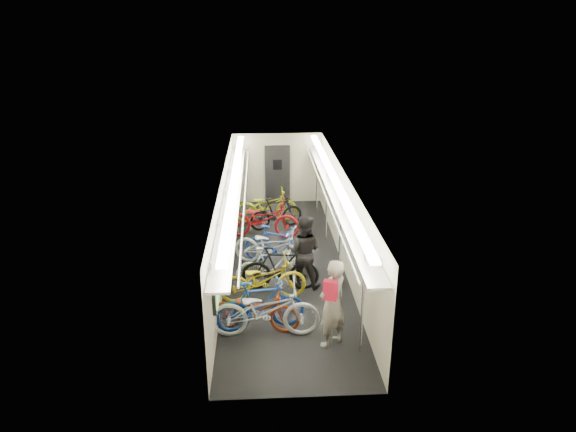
{
  "coord_description": "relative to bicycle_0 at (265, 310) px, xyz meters",
  "views": [
    {
      "loc": [
        -0.57,
        -11.92,
        5.88
      ],
      "look_at": [
        0.12,
        0.52,
        1.15
      ],
      "focal_mm": 32.0,
      "sensor_mm": 36.0,
      "label": 1
    }
  ],
  "objects": [
    {
      "name": "bicycle_10",
      "position": [
        0.12,
        6.3,
        -0.06
      ],
      "size": [
        1.99,
        0.85,
        1.02
      ],
      "primitive_type": "imported",
      "rotation": [
        0.0,
        0.0,
        1.67
      ],
      "color": "#BBC612",
      "rests_on": "ground"
    },
    {
      "name": "bicycle_8",
      "position": [
        -0.01,
        4.99,
        -0.0
      ],
      "size": [
        2.26,
        1.12,
        1.14
      ],
      "primitive_type": "imported",
      "rotation": [
        0.0,
        0.0,
        1.39
      ],
      "color": "#9F1117",
      "rests_on": "ground"
    },
    {
      "name": "bicycle_9",
      "position": [
        0.41,
        5.67,
        -0.06
      ],
      "size": [
        1.75,
        1.03,
        1.01
      ],
      "primitive_type": "imported",
      "rotation": [
        0.0,
        0.0,
        1.92
      ],
      "color": "black",
      "rests_on": "ground"
    },
    {
      "name": "passenger_mid",
      "position": [
        0.92,
        2.02,
        0.32
      ],
      "size": [
        1.0,
        0.87,
        1.77
      ],
      "primitive_type": "imported",
      "rotation": [
        0.0,
        0.0,
        2.88
      ],
      "color": "black",
      "rests_on": "ground"
    },
    {
      "name": "bicycle_1",
      "position": [
        -0.09,
        0.22,
        -0.02
      ],
      "size": [
        1.89,
        0.77,
        1.1
      ],
      "primitive_type": "imported",
      "rotation": [
        0.0,
        0.0,
        1.71
      ],
      "color": "#1B47A5",
      "rests_on": "ground"
    },
    {
      "name": "passenger_near",
      "position": [
        1.27,
        -0.38,
        0.33
      ],
      "size": [
        0.78,
        0.75,
        1.8
      ],
      "primitive_type": "imported",
      "rotation": [
        0.0,
        0.0,
        3.84
      ],
      "color": "gray",
      "rests_on": "ground"
    },
    {
      "name": "bicycle_6",
      "position": [
        0.19,
        3.12,
        -0.04
      ],
      "size": [
        2.14,
        1.45,
        1.07
      ],
      "primitive_type": "imported",
      "rotation": [
        0.0,
        0.0,
        1.17
      ],
      "color": "silver",
      "rests_on": "ground"
    },
    {
      "name": "train_car_shell",
      "position": [
        0.17,
        3.85,
        1.09
      ],
      "size": [
        10.0,
        10.0,
        10.0
      ],
      "color": "black",
      "rests_on": "ground"
    },
    {
      "name": "bicycle_5",
      "position": [
        0.19,
        1.96,
        -0.05
      ],
      "size": [
        1.74,
        0.54,
        1.04
      ],
      "primitive_type": "imported",
      "rotation": [
        0.0,
        0.0,
        1.54
      ],
      "color": "silver",
      "rests_on": "ground"
    },
    {
      "name": "bicycle_3",
      "position": [
        0.37,
        1.87,
        -0.03
      ],
      "size": [
        1.84,
        0.65,
        1.09
      ],
      "primitive_type": "imported",
      "rotation": [
        0.0,
        0.0,
        1.49
      ],
      "color": "black",
      "rests_on": "ground"
    },
    {
      "name": "bicycle_4",
      "position": [
        -0.03,
        1.4,
        -0.06
      ],
      "size": [
        2.02,
        0.94,
        1.02
      ],
      "primitive_type": "imported",
      "rotation": [
        0.0,
        0.0,
        1.71
      ],
      "color": "gold",
      "rests_on": "ground"
    },
    {
      "name": "bicycle_0",
      "position": [
        0.0,
        0.0,
        0.0
      ],
      "size": [
        2.18,
        0.8,
        1.14
      ],
      "primitive_type": "imported",
      "rotation": [
        0.0,
        0.0,
        1.55
      ],
      "color": "silver",
      "rests_on": "ground"
    },
    {
      "name": "bicycle_7",
      "position": [
        0.3,
        3.18,
        -0.04
      ],
      "size": [
        1.81,
        1.12,
        1.06
      ],
      "primitive_type": "imported",
      "rotation": [
        0.0,
        0.0,
        1.18
      ],
      "color": "navy",
      "rests_on": "ground"
    },
    {
      "name": "backpack",
      "position": [
        1.2,
        -0.55,
        0.71
      ],
      "size": [
        0.29,
        0.22,
        0.38
      ],
      "primitive_type": "cube",
      "rotation": [
        0.0,
        0.0,
        -0.33
      ],
      "color": "red",
      "rests_on": "passenger_near"
    },
    {
      "name": "bicycle_2",
      "position": [
        -0.21,
        0.19,
        -0.09
      ],
      "size": [
        1.9,
        0.93,
        0.96
      ],
      "primitive_type": "imported",
      "rotation": [
        0.0,
        0.0,
        1.4
      ],
      "color": "maroon",
      "rests_on": "ground"
    }
  ]
}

